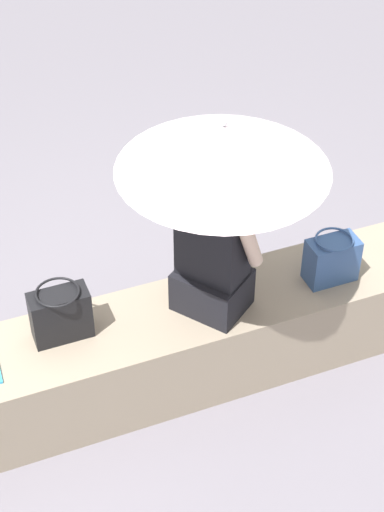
{
  "coord_description": "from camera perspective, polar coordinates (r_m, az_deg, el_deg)",
  "views": [
    {
      "loc": [
        1.0,
        2.78,
        3.3
      ],
      "look_at": [
        -0.1,
        0.01,
        0.84
      ],
      "focal_mm": 56.7,
      "sensor_mm": 36.0,
      "label": 1
    }
  ],
  "objects": [
    {
      "name": "ground_plane",
      "position": [
        4.43,
        -1.31,
        -8.62
      ],
      "size": [
        14.0,
        14.0,
        0.0
      ],
      "primitive_type": "plane",
      "color": "slate"
    },
    {
      "name": "stone_bench",
      "position": [
        4.25,
        -1.36,
        -6.43
      ],
      "size": [
        2.82,
        0.52,
        0.49
      ],
      "primitive_type": "cube",
      "color": "gray",
      "rests_on": "ground"
    },
    {
      "name": "person_seated",
      "position": [
        3.87,
        1.48,
        0.71
      ],
      "size": [
        0.44,
        0.5,
        0.9
      ],
      "color": "black",
      "rests_on": "stone_bench"
    },
    {
      "name": "parasol",
      "position": [
        3.51,
        2.22,
        7.63
      ],
      "size": [
        0.96,
        0.96,
        1.1
      ],
      "color": "#B7B7BC",
      "rests_on": "stone_bench"
    },
    {
      "name": "handbag_black",
      "position": [
        4.26,
        9.82,
        -0.22
      ],
      "size": [
        0.27,
        0.2,
        0.27
      ],
      "color": "#335184",
      "rests_on": "stone_bench"
    },
    {
      "name": "tote_bag_canvas",
      "position": [
        3.92,
        -9.26,
        -4.06
      ],
      "size": [
        0.29,
        0.21,
        0.29
      ],
      "color": "black",
      "rests_on": "stone_bench"
    }
  ]
}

